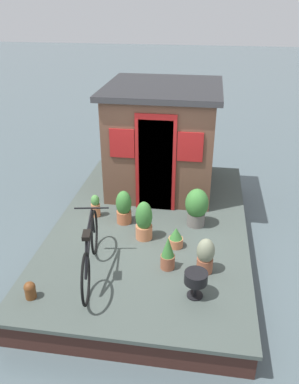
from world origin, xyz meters
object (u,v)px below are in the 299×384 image
(potted_plant_basil, at_px, (197,207))
(charcoal_grill, at_px, (196,279))
(potted_plant_sage, at_px, (205,255))
(potted_plant_rosemary, at_px, (168,253))
(potted_plant_mint, at_px, (144,221))
(potted_plant_thyme, at_px, (176,238))
(mooring_bollard, at_px, (30,290))
(bicycle, at_px, (90,251))
(houseboat_cabin, at_px, (163,138))
(potted_plant_succulent, at_px, (124,207))
(potted_plant_fern, at_px, (96,206))

(potted_plant_basil, height_order, charcoal_grill, potted_plant_basil)
(potted_plant_sage, xyz_separation_m, potted_plant_rosemary, (-0.00, 0.53, -0.02))
(potted_plant_mint, distance_m, potted_plant_rosemary, 0.86)
(potted_plant_thyme, bearing_deg, potted_plant_mint, 72.93)
(mooring_bollard, bearing_deg, bicycle, -47.11)
(potted_plant_mint, bearing_deg, potted_plant_thyme, -107.07)
(charcoal_grill, height_order, mooring_bollard, charcoal_grill)
(houseboat_cabin, height_order, potted_plant_mint, houseboat_cabin)
(houseboat_cabin, bearing_deg, charcoal_grill, -165.44)
(houseboat_cabin, relative_size, potted_plant_thyme, 6.44)
(potted_plant_succulent, height_order, charcoal_grill, potted_plant_succulent)
(charcoal_grill, distance_m, mooring_bollard, 2.17)
(bicycle, bearing_deg, potted_plant_fern, 13.56)
(potted_plant_rosemary, bearing_deg, potted_plant_fern, 48.27)
(bicycle, distance_m, potted_plant_thyme, 1.42)
(potted_plant_sage, height_order, potted_plant_rosemary, potted_plant_sage)
(bicycle, distance_m, charcoal_grill, 1.51)
(bicycle, relative_size, potted_plant_fern, 4.19)
(potted_plant_basil, xyz_separation_m, mooring_bollard, (-2.15, 2.06, -0.23))
(houseboat_cabin, distance_m, mooring_bollard, 3.94)
(houseboat_cabin, distance_m, potted_plant_rosemary, 2.86)
(mooring_bollard, bearing_deg, potted_plant_succulent, -21.81)
(potted_plant_succulent, relative_size, mooring_bollard, 2.44)
(bicycle, distance_m, mooring_bollard, 0.93)
(potted_plant_rosemary, height_order, charcoal_grill, potted_plant_rosemary)
(potted_plant_mint, relative_size, potted_plant_rosemary, 1.27)
(bicycle, distance_m, potted_plant_basil, 2.09)
(charcoal_grill, xyz_separation_m, mooring_bollard, (-0.36, 2.13, -0.16))
(potted_plant_fern, relative_size, mooring_bollard, 1.69)
(houseboat_cabin, height_order, potted_plant_thyme, houseboat_cabin)
(potted_plant_fern, relative_size, charcoal_grill, 1.09)
(bicycle, bearing_deg, mooring_bollard, 132.89)
(potted_plant_thyme, distance_m, mooring_bollard, 2.30)
(potted_plant_sage, height_order, potted_plant_succulent, potted_plant_succulent)
(potted_plant_mint, height_order, potted_plant_succulent, potted_plant_mint)
(potted_plant_fern, height_order, potted_plant_succulent, potted_plant_succulent)
(charcoal_grill, relative_size, mooring_bollard, 1.55)
(houseboat_cabin, height_order, potted_plant_fern, houseboat_cabin)
(potted_plant_thyme, bearing_deg, bicycle, 126.95)
(potted_plant_sage, xyz_separation_m, potted_plant_basil, (1.25, 0.18, 0.08))
(potted_plant_fern, bearing_deg, potted_plant_thyme, -115.88)
(potted_plant_thyme, height_order, mooring_bollard, potted_plant_thyme)
(potted_plant_fern, height_order, potted_plant_thyme, potted_plant_fern)
(potted_plant_rosemary, relative_size, mooring_bollard, 2.12)
(potted_plant_basil, bearing_deg, potted_plant_fern, 88.98)
(houseboat_cabin, bearing_deg, potted_plant_sage, -160.60)
(potted_plant_sage, height_order, potted_plant_mint, potted_plant_mint)
(potted_plant_rosemary, bearing_deg, potted_plant_succulent, 37.84)
(potted_plant_fern, xyz_separation_m, potted_plant_succulent, (-0.14, -0.55, 0.09))
(bicycle, height_order, mooring_bollard, bicycle)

